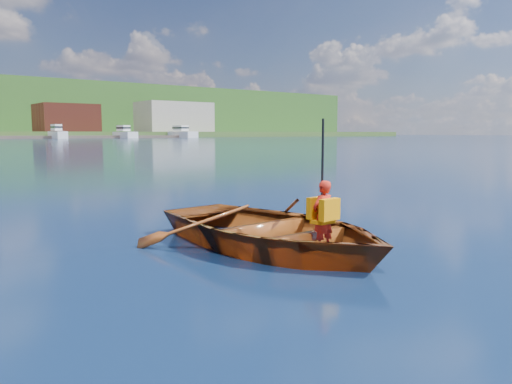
# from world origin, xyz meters

# --- Properties ---
(ground) EXTENTS (600.00, 600.00, 0.00)m
(ground) POSITION_xyz_m (0.00, 0.00, 0.00)
(ground) COLOR #122B3D
(ground) RESTS_ON ground
(rowboat) EXTENTS (3.35, 4.47, 0.88)m
(rowboat) POSITION_xyz_m (-1.23, -0.11, 0.29)
(rowboat) COLOR brown
(rowboat) RESTS_ON ground
(child_paddler) EXTENTS (0.38, 0.36, 1.84)m
(child_paddler) POSITION_xyz_m (-1.01, -1.00, 0.62)
(child_paddler) COLOR red
(child_paddler) RESTS_ON ground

